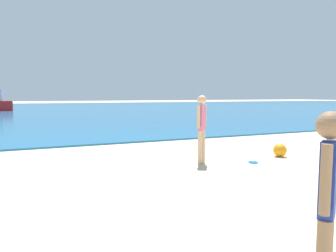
% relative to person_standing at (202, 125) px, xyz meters
% --- Properties ---
extents(water, '(160.00, 60.00, 0.06)m').
position_rel_person_standing_xyz_m(water, '(0.22, 33.83, -0.91)').
color(water, '#1E6B9E').
rests_on(water, ground).
extents(person_standing, '(0.34, 0.23, 1.66)m').
position_rel_person_standing_xyz_m(person_standing, '(0.00, 0.00, 0.00)').
color(person_standing, '#DDAD84').
rests_on(person_standing, ground).
extents(frisbee, '(0.23, 0.23, 0.03)m').
position_rel_person_standing_xyz_m(frisbee, '(1.22, -0.44, -0.93)').
color(frisbee, blue).
rests_on(frisbee, ground).
extents(person_distant, '(0.31, 0.23, 1.54)m').
position_rel_person_standing_xyz_m(person_distant, '(-1.81, -4.97, -0.07)').
color(person_distant, '#936B4C').
rests_on(person_distant, ground).
extents(beach_ball, '(0.35, 0.35, 0.35)m').
position_rel_person_standing_xyz_m(beach_ball, '(2.38, -0.10, -0.76)').
color(beach_ball, orange).
rests_on(beach_ball, ground).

